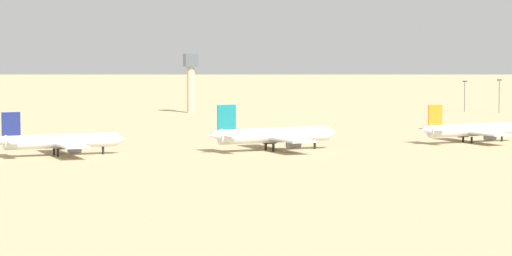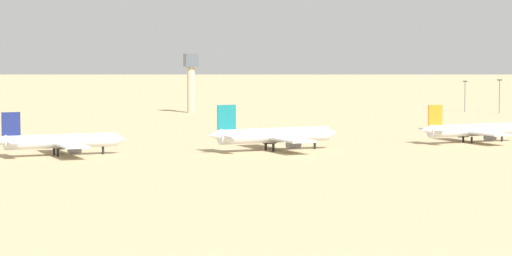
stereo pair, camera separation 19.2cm
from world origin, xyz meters
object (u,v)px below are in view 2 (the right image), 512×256
(parked_jet_navy_1, at_px, (60,141))
(parked_jet_teal_2, at_px, (273,135))
(light_pole_mid, at_px, (499,93))
(parked_jet_orange_3, at_px, (470,130))
(control_tower, at_px, (191,77))
(light_pole_west, at_px, (465,93))

(parked_jet_navy_1, bearing_deg, parked_jet_teal_2, -8.46)
(light_pole_mid, bearing_deg, parked_jet_orange_3, -121.74)
(parked_jet_navy_1, height_order, light_pole_mid, light_pole_mid)
(parked_jet_orange_3, bearing_deg, control_tower, 97.87)
(parked_jet_navy_1, relative_size, parked_jet_teal_2, 0.91)
(light_pole_west, bearing_deg, parked_jet_orange_3, -116.20)
(parked_jet_teal_2, bearing_deg, light_pole_west, 40.05)
(parked_jet_teal_2, height_order, light_pole_west, light_pole_west)
(parked_jet_teal_2, relative_size, light_pole_mid, 2.79)
(parked_jet_teal_2, relative_size, parked_jet_orange_3, 1.13)
(control_tower, relative_size, light_pole_west, 1.87)
(parked_jet_navy_1, xyz_separation_m, light_pole_mid, (192.58, 124.37, 4.25))
(parked_jet_navy_1, height_order, parked_jet_teal_2, parked_jet_teal_2)
(parked_jet_teal_2, bearing_deg, parked_jet_navy_1, 169.76)
(light_pole_west, bearing_deg, control_tower, 166.45)
(control_tower, height_order, light_pole_west, control_tower)
(parked_jet_orange_3, relative_size, light_pole_west, 2.65)
(light_pole_west, height_order, light_pole_mid, light_pole_mid)
(parked_jet_teal_2, distance_m, parked_jet_orange_3, 62.13)
(parked_jet_navy_1, distance_m, parked_jet_teal_2, 56.58)
(parked_jet_orange_3, xyz_separation_m, control_tower, (-44.13, 159.28, 10.80))
(parked_jet_teal_2, relative_size, light_pole_west, 2.98)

